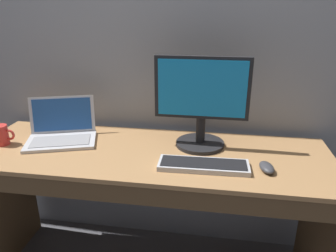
{
  "coord_description": "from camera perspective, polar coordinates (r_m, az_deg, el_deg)",
  "views": [
    {
      "loc": [
        0.32,
        -1.39,
        1.45
      ],
      "look_at": [
        0.1,
        0.0,
        0.91
      ],
      "focal_mm": 34.14,
      "sensor_mm": 36.0,
      "label": 1
    }
  ],
  "objects": [
    {
      "name": "coffee_mug",
      "position": [
        1.84,
        -27.58,
        -1.44
      ],
      "size": [
        0.11,
        0.07,
        0.1
      ],
      "color": "red",
      "rests_on": "desk"
    },
    {
      "name": "desk",
      "position": [
        1.69,
        -3.48,
        -12.41
      ],
      "size": [
        1.78,
        0.59,
        0.77
      ],
      "color": "#A87A4C",
      "rests_on": "ground"
    },
    {
      "name": "computer_mouse",
      "position": [
        1.46,
        17.21,
        -7.07
      ],
      "size": [
        0.08,
        0.12,
        0.03
      ],
      "primitive_type": "ellipsoid",
      "rotation": [
        0.0,
        0.0,
        0.22
      ],
      "color": "#38383D",
      "rests_on": "desk"
    },
    {
      "name": "laptop_silver",
      "position": [
        1.78,
        -18.46,
        -1.04
      ],
      "size": [
        0.41,
        0.36,
        0.21
      ],
      "color": "silver",
      "rests_on": "desk"
    },
    {
      "name": "wired_keyboard",
      "position": [
        1.43,
        6.34,
        -6.96
      ],
      "size": [
        0.4,
        0.14,
        0.03
      ],
      "color": "#BCBCC1",
      "rests_on": "desk"
    },
    {
      "name": "external_monitor",
      "position": [
        1.56,
        6.0,
        4.38
      ],
      "size": [
        0.46,
        0.25,
        0.46
      ],
      "color": "black",
      "rests_on": "desk"
    }
  ]
}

